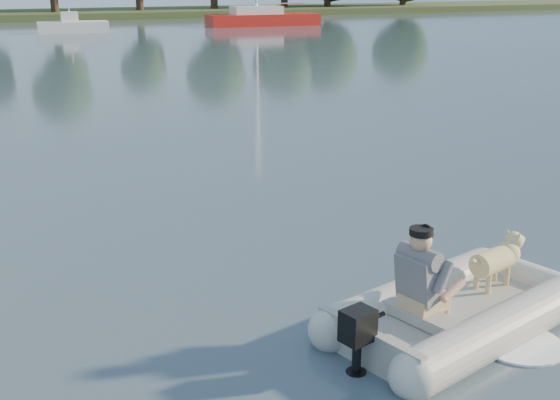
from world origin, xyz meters
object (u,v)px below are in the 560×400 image
dinghy (463,275)px  motorboat (72,19)px  man (420,274)px  sailboat (262,19)px  dog (493,265)px

dinghy → motorboat: (1.88, 44.15, 0.34)m
man → motorboat: bearing=70.9°
sailboat → dinghy: bearing=-106.5°
dog → motorboat: motorboat is taller
man → sailboat: size_ratio=0.09×
motorboat → sailboat: (14.28, 1.51, -0.40)m
man → dog: size_ratio=1.16×
dinghy → sailboat: bearing=54.7°
man → sailboat: 48.80m
dog → sailboat: 48.04m
motorboat → sailboat: bearing=10.0°
motorboat → sailboat: size_ratio=0.40×
dog → motorboat: 43.95m
dinghy → sailboat: size_ratio=0.40×
man → motorboat: motorboat is taller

